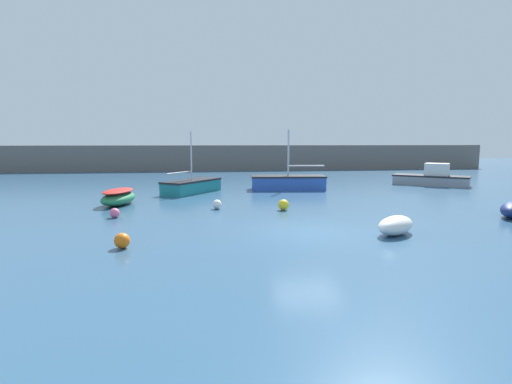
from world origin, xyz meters
name	(u,v)px	position (x,y,z in m)	size (l,w,h in m)	color
ground_plane	(307,234)	(0.00, 0.00, -0.10)	(120.00, 120.00, 0.20)	#2D5170
harbor_breakwater	(236,158)	(0.00, 33.43, 1.47)	(61.41, 2.67, 2.95)	#66605B
sailboat_twin_hulled	(288,182)	(2.04, 13.16, 0.52)	(5.33, 2.33, 4.20)	#2D56B7
fishing_dinghy_green	(396,225)	(3.07, -0.87, 0.35)	(2.11, 1.94, 0.69)	white
motorboat_with_cabin	(432,178)	(13.70, 14.42, 0.58)	(5.44, 4.84, 1.72)	gray
rowboat_with_red_cover	(118,197)	(-8.44, 7.58, 0.44)	(2.04, 3.23, 0.87)	#287A4C
sailboat_short_mast	(192,186)	(-4.68, 12.18, 0.45)	(4.02, 4.64, 4.03)	teal
mooring_buoy_orange	(122,241)	(-6.48, -1.53, 0.25)	(0.50, 0.50, 0.50)	orange
mooring_buoy_pink	(115,213)	(-7.84, 3.83, 0.22)	(0.43, 0.43, 0.43)	#EA668C
mooring_buoy_white	(217,204)	(-3.23, 5.59, 0.23)	(0.47, 0.47, 0.47)	white
mooring_buoy_yellow	(283,205)	(0.03, 4.82, 0.27)	(0.53, 0.53, 0.53)	yellow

